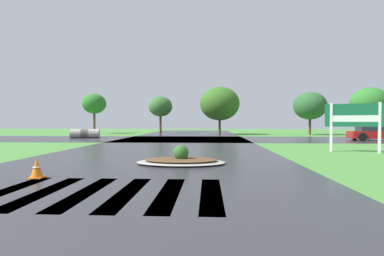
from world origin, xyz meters
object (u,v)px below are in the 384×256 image
Objects in this scene: estate_billboard at (355,118)px; traffic_cone at (37,169)px; median_island at (181,160)px; drainage_pipe_stack at (85,134)px; car_dark_suv at (377,133)px.

estate_billboard is 4.90× the size of traffic_cone.
median_island is (-8.22, -4.56, -1.57)m from estate_billboard.
drainage_pipe_stack reaches higher than median_island.
median_island is 1.19× the size of drainage_pipe_stack.
drainage_pipe_stack is (-18.66, 12.49, -1.29)m from estate_billboard.
drainage_pipe_stack is (-25.00, 2.49, -0.15)m from car_dark_suv.
car_dark_suv reaches higher than traffic_cone.
estate_billboard is 11.90m from car_dark_suv.
drainage_pipe_stack is at bearing 121.48° from median_island.
traffic_cone is (-18.21, -17.58, -0.31)m from car_dark_suv.
drainage_pipe_stack is (-10.44, 17.06, 0.28)m from median_island.
traffic_cone is (-3.65, -3.02, 0.12)m from median_island.
car_dark_suv is 25.32m from traffic_cone.
median_island is at bearing -129.15° from car_dark_suv.
estate_billboard is at bearing -116.52° from car_dark_suv.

